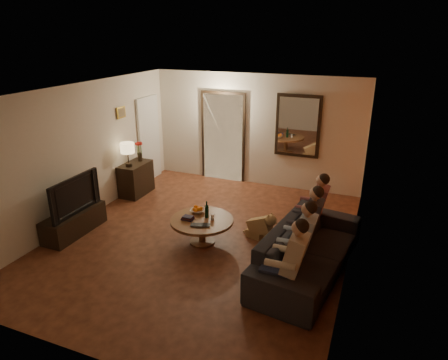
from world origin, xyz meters
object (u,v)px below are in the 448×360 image
at_px(table_lamp, 128,155).
at_px(wine_bottle, 207,209).
at_px(coffee_table, 202,231).
at_px(tv, 70,194).
at_px(dresser, 136,179).
at_px(person_c, 307,227).
at_px(sofa, 309,250).
at_px(bowl, 198,211).
at_px(dog, 260,225).
at_px(person_b, 299,245).
at_px(person_a, 289,266).
at_px(person_d, 314,212).
at_px(tv_stand, 74,222).
at_px(laptop, 200,226).

height_order(table_lamp, wine_bottle, table_lamp).
distance_m(table_lamp, coffee_table, 2.74).
distance_m(table_lamp, tv, 1.81).
bearing_deg(dresser, tv, -90.00).
xyz_separation_m(person_c, coffee_table, (-1.78, -0.10, -0.38)).
relative_size(sofa, bowl, 9.87).
relative_size(sofa, dog, 4.57).
relative_size(person_b, wine_bottle, 3.87).
bearing_deg(dresser, person_a, -32.11).
bearing_deg(table_lamp, person_b, -23.13).
distance_m(tv, wine_bottle, 2.46).
distance_m(person_b, person_d, 1.20).
height_order(tv_stand, tv, tv).
relative_size(person_d, dog, 2.14).
height_order(person_c, wine_bottle, person_c).
distance_m(person_c, person_d, 0.60).
bearing_deg(person_d, tv, -163.06).
relative_size(coffee_table, bowl, 4.21).
distance_m(dresser, table_lamp, 0.67).
relative_size(person_a, person_b, 1.00).
height_order(sofa, coffee_table, sofa).
relative_size(table_lamp, laptop, 1.64).
bearing_deg(person_c, bowl, 176.43).
distance_m(sofa, coffee_table, 1.90).
bearing_deg(tv, person_c, -81.02).
distance_m(dresser, wine_bottle, 2.74).
relative_size(dresser, bowl, 3.13).
relative_size(person_d, laptop, 3.65).
height_order(dresser, person_c, person_c).
bearing_deg(laptop, dresser, 124.14).
relative_size(dresser, person_b, 0.68).
bearing_deg(person_d, person_c, -90.00).
xyz_separation_m(wine_bottle, laptop, (0.05, -0.38, -0.14)).
bearing_deg(tv_stand, sofa, 4.73).
bearing_deg(coffee_table, dog, 28.90).
relative_size(person_a, person_d, 1.00).
height_order(dog, wine_bottle, wine_bottle).
xyz_separation_m(dresser, person_c, (4.09, -1.37, 0.24)).
distance_m(tv_stand, dog, 3.38).
distance_m(dog, wine_bottle, 0.99).
distance_m(bowl, wine_bottle, 0.29).
distance_m(table_lamp, person_c, 4.27).
relative_size(dresser, sofa, 0.32).
distance_m(person_b, person_c, 0.60).
relative_size(person_c, person_d, 1.00).
relative_size(person_b, bowl, 4.63).
relative_size(table_lamp, person_a, 0.45).
xyz_separation_m(tv_stand, wine_bottle, (2.37, 0.65, 0.39)).
height_order(tv, person_b, person_b).
distance_m(person_d, coffee_table, 1.95).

